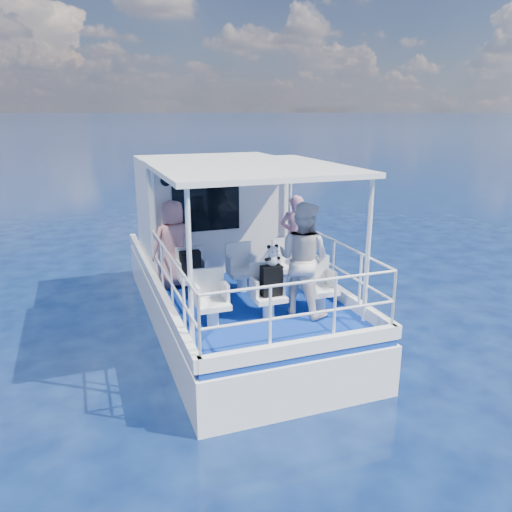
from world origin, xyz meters
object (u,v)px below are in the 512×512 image
(passenger_stbd_aft, at_px, (303,259))
(panda, at_px, (273,255))
(passenger_port_fwd, at_px, (174,244))
(backpack_center, at_px, (271,281))

(passenger_stbd_aft, bearing_deg, panda, 55.41)
(passenger_port_fwd, xyz_separation_m, panda, (1.14, -1.99, 0.22))
(backpack_center, xyz_separation_m, panda, (0.02, 0.01, 0.40))
(passenger_stbd_aft, xyz_separation_m, backpack_center, (-0.54, -0.02, -0.28))
(passenger_port_fwd, relative_size, passenger_stbd_aft, 0.89)
(passenger_port_fwd, bearing_deg, backpack_center, 112.01)
(passenger_stbd_aft, xyz_separation_m, panda, (-0.52, -0.02, 0.12))
(passenger_stbd_aft, relative_size, backpack_center, 3.77)
(backpack_center, bearing_deg, passenger_port_fwd, 119.26)
(passenger_stbd_aft, relative_size, panda, 5.54)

